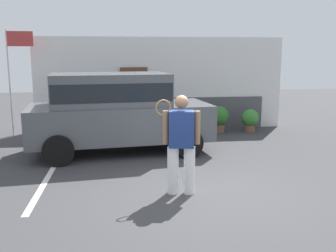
{
  "coord_description": "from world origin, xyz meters",
  "views": [
    {
      "loc": [
        -1.37,
        -6.6,
        2.53
      ],
      "look_at": [
        -0.39,
        1.2,
        1.05
      ],
      "focal_mm": 40.98,
      "sensor_mm": 36.0,
      "label": 1
    }
  ],
  "objects_px": {
    "potted_plant_by_porch": "(219,118)",
    "flag_pole": "(14,64)",
    "parked_suv": "(116,109)",
    "tennis_player_man": "(181,143)",
    "potted_plant_secondary": "(250,119)"
  },
  "relations": [
    {
      "from": "potted_plant_secondary",
      "to": "flag_pole",
      "type": "xyz_separation_m",
      "value": [
        -7.42,
        0.32,
        1.83
      ]
    },
    {
      "from": "potted_plant_by_porch",
      "to": "flag_pole",
      "type": "bearing_deg",
      "value": 177.58
    },
    {
      "from": "parked_suv",
      "to": "flag_pole",
      "type": "distance_m",
      "value": 4.1
    },
    {
      "from": "parked_suv",
      "to": "tennis_player_man",
      "type": "height_order",
      "value": "parked_suv"
    },
    {
      "from": "potted_plant_by_porch",
      "to": "flag_pole",
      "type": "relative_size",
      "value": 0.26
    },
    {
      "from": "parked_suv",
      "to": "potted_plant_secondary",
      "type": "height_order",
      "value": "parked_suv"
    },
    {
      "from": "parked_suv",
      "to": "potted_plant_secondary",
      "type": "xyz_separation_m",
      "value": [
        4.34,
        2.17,
        -0.73
      ]
    },
    {
      "from": "parked_suv",
      "to": "flag_pole",
      "type": "bearing_deg",
      "value": 134.45
    },
    {
      "from": "potted_plant_by_porch",
      "to": "flag_pole",
      "type": "height_order",
      "value": "flag_pole"
    },
    {
      "from": "parked_suv",
      "to": "potted_plant_secondary",
      "type": "bearing_deg",
      "value": 19.85
    },
    {
      "from": "parked_suv",
      "to": "potted_plant_by_porch",
      "type": "relative_size",
      "value": 5.56
    },
    {
      "from": "parked_suv",
      "to": "potted_plant_by_porch",
      "type": "distance_m",
      "value": 4.02
    },
    {
      "from": "potted_plant_by_porch",
      "to": "tennis_player_man",
      "type": "bearing_deg",
      "value": -111.26
    },
    {
      "from": "tennis_player_man",
      "to": "potted_plant_by_porch",
      "type": "distance_m",
      "value": 5.83
    },
    {
      "from": "tennis_player_man",
      "to": "flag_pole",
      "type": "bearing_deg",
      "value": -44.96
    }
  ]
}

